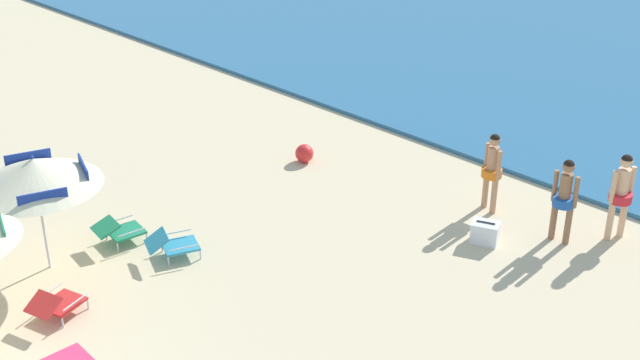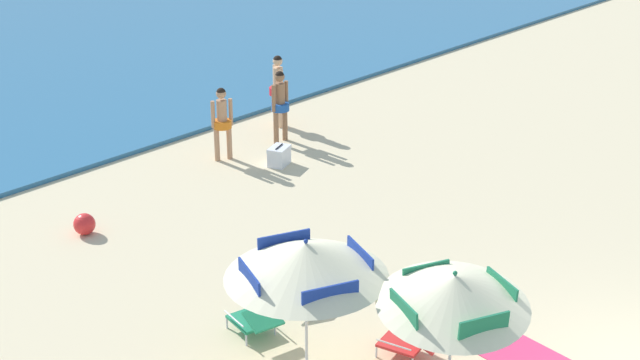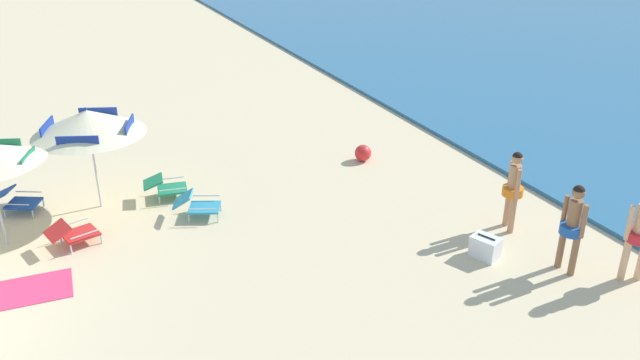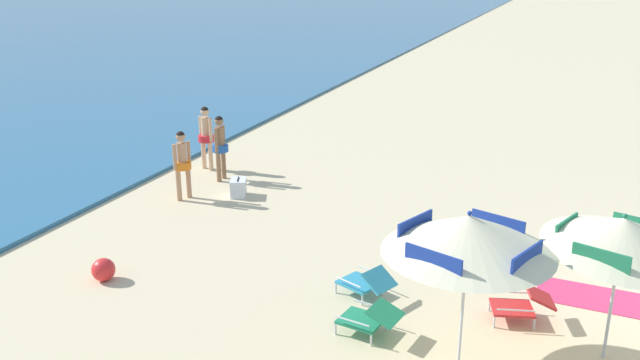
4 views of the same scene
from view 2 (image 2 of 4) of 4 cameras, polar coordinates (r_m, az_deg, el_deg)
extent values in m
cylinder|color=silver|center=(13.13, -0.81, -7.78)|extent=(0.04, 0.04, 2.09)
cone|color=beige|center=(12.74, -0.83, -4.71)|extent=(2.86, 2.86, 0.53)
cube|color=navy|center=(13.44, -2.12, -3.67)|extent=(0.73, 0.33, 0.27)
cube|color=navy|center=(12.55, -4.17, -5.82)|extent=(0.33, 0.73, 0.27)
cube|color=navy|center=(12.16, 0.61, -6.78)|extent=(0.73, 0.33, 0.27)
cube|color=navy|center=(13.07, 2.37, -4.49)|extent=(0.33, 0.73, 0.27)
sphere|color=navy|center=(12.61, -0.84, -3.61)|extent=(0.06, 0.06, 0.06)
cylinder|color=silver|center=(12.65, 7.67, -9.54)|extent=(0.04, 0.04, 2.01)
cone|color=beige|center=(12.25, 7.87, -6.45)|extent=(2.78, 2.78, 0.65)
cube|color=#1E724C|center=(12.82, 6.24, -5.42)|extent=(0.65, 0.31, 0.24)
cube|color=#1E724C|center=(11.99, 4.93, -7.56)|extent=(0.31, 0.65, 0.24)
cube|color=#1E724C|center=(11.79, 9.59, -8.40)|extent=(0.65, 0.31, 0.24)
cube|color=#1E724C|center=(12.64, 10.59, -6.16)|extent=(0.31, 0.65, 0.24)
sphere|color=#1E724C|center=(12.12, 7.93, -5.43)|extent=(0.06, 0.06, 0.06)
cube|color=#1E7F56|center=(14.62, -4.09, -8.19)|extent=(0.63, 0.69, 0.04)
cube|color=#1E7F56|center=(14.23, -3.34, -8.10)|extent=(0.56, 0.49, 0.18)
cylinder|color=silver|center=(14.78, -5.48, -8.34)|extent=(0.03, 0.03, 0.18)
cylinder|color=silver|center=(14.99, -3.84, -7.80)|extent=(0.03, 0.03, 0.18)
cylinder|color=silver|center=(14.36, -4.34, -9.34)|extent=(0.03, 0.03, 0.18)
cylinder|color=silver|center=(14.57, -2.66, -8.76)|extent=(0.03, 0.03, 0.18)
cylinder|color=silver|center=(14.44, -5.07, -8.10)|extent=(0.13, 0.53, 0.02)
cylinder|color=silver|center=(14.67, -3.16, -7.47)|extent=(0.13, 0.53, 0.02)
cube|color=red|center=(14.11, 4.84, -9.48)|extent=(0.65, 0.71, 0.04)
cube|color=red|center=(13.87, 6.33, -9.17)|extent=(0.57, 0.50, 0.21)
cylinder|color=silver|center=(14.09, 3.32, -10.02)|extent=(0.03, 0.03, 0.18)
cylinder|color=silver|center=(14.46, 4.22, -9.09)|extent=(0.03, 0.03, 0.18)
cylinder|color=silver|center=(14.26, 6.30, -9.68)|extent=(0.03, 0.03, 0.18)
cylinder|color=silver|center=(13.83, 4.34, -9.62)|extent=(0.15, 0.53, 0.02)
cylinder|color=silver|center=(14.26, 5.35, -8.54)|extent=(0.15, 0.53, 0.02)
cube|color=teal|center=(15.49, -1.94, -6.17)|extent=(0.73, 0.76, 0.04)
cube|color=teal|center=(15.05, -1.44, -6.24)|extent=(0.61, 0.55, 0.25)
cylinder|color=silver|center=(15.71, -3.12, -6.19)|extent=(0.03, 0.03, 0.18)
cylinder|color=silver|center=(15.85, -1.43, -5.88)|extent=(0.03, 0.03, 0.18)
cylinder|color=silver|center=(15.24, -2.46, -7.18)|extent=(0.03, 0.03, 0.18)
cylinder|color=silver|center=(15.38, -0.72, -6.86)|extent=(0.03, 0.03, 0.18)
cylinder|color=silver|center=(15.35, -2.94, -5.96)|extent=(0.25, 0.50, 0.02)
cylinder|color=silver|center=(15.51, -0.96, -5.60)|extent=(0.25, 0.50, 0.02)
cylinder|color=#D8A87F|center=(22.45, -2.32, 4.08)|extent=(0.12, 0.12, 0.82)
cylinder|color=#D8A87F|center=(22.70, -2.58, 4.31)|extent=(0.12, 0.12, 0.82)
cylinder|color=red|center=(22.44, -2.47, 5.24)|extent=(0.41, 0.41, 0.17)
cylinder|color=#D8A87F|center=(22.35, -2.48, 5.90)|extent=(0.23, 0.23, 0.58)
cylinder|color=#D8A87F|center=(22.17, -2.29, 5.71)|extent=(0.09, 0.09, 0.62)
cylinder|color=#D8A87F|center=(22.54, -2.67, 6.00)|extent=(0.09, 0.09, 0.62)
sphere|color=#D8A87F|center=(22.22, -2.50, 6.98)|extent=(0.22, 0.22, 0.22)
sphere|color=black|center=(22.22, -2.50, 7.05)|extent=(0.21, 0.21, 0.21)
cylinder|color=#8C6042|center=(21.50, -2.59, 3.16)|extent=(0.12, 0.12, 0.80)
cylinder|color=#8C6042|center=(21.69, -2.07, 3.36)|extent=(0.12, 0.12, 0.80)
cylinder|color=#1E51A3|center=(21.46, -2.35, 4.31)|extent=(0.40, 0.40, 0.17)
cylinder|color=#8C6042|center=(21.37, -2.36, 4.98)|extent=(0.22, 0.22, 0.57)
cylinder|color=#8C6042|center=(21.24, -2.73, 4.81)|extent=(0.09, 0.09, 0.60)
cylinder|color=#8C6042|center=(21.51, -1.99, 5.07)|extent=(0.09, 0.09, 0.60)
sphere|color=#8C6042|center=(21.24, -2.38, 6.07)|extent=(0.22, 0.22, 0.22)
sphere|color=black|center=(21.23, -2.38, 6.14)|extent=(0.20, 0.20, 0.20)
cylinder|color=tan|center=(20.66, -6.07, 2.15)|extent=(0.11, 0.11, 0.78)
cylinder|color=tan|center=(20.74, -5.34, 2.27)|extent=(0.11, 0.11, 0.78)
cylinder|color=orange|center=(20.55, -5.75, 3.28)|extent=(0.39, 0.39, 0.16)
cylinder|color=tan|center=(20.47, -5.78, 3.96)|extent=(0.22, 0.22, 0.55)
cylinder|color=tan|center=(20.42, -6.30, 3.84)|extent=(0.08, 0.08, 0.59)
cylinder|color=tan|center=(20.53, -5.26, 3.99)|extent=(0.08, 0.08, 0.59)
sphere|color=tan|center=(20.33, -5.82, 5.06)|extent=(0.21, 0.21, 0.21)
sphere|color=black|center=(20.33, -5.83, 5.13)|extent=(0.20, 0.20, 0.20)
cube|color=white|center=(20.42, -2.41, 1.31)|extent=(0.57, 0.49, 0.32)
cube|color=white|center=(20.35, -2.42, 1.83)|extent=(0.59, 0.51, 0.08)
cylinder|color=black|center=(20.33, -2.42, 1.98)|extent=(0.32, 0.15, 0.02)
sphere|color=red|center=(17.93, -13.65, -2.53)|extent=(0.39, 0.39, 0.39)
cube|color=#DB3866|center=(14.44, 11.63, -10.00)|extent=(1.06, 1.87, 0.01)
camera|label=1|loc=(20.17, 42.01, 19.40)|focal=49.46mm
camera|label=3|loc=(21.74, 27.28, 16.93)|focal=36.74mm
camera|label=4|loc=(7.73, -39.60, -4.50)|focal=36.04mm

